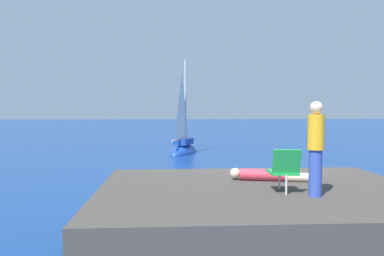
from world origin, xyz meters
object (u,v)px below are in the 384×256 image
person_sunbather (268,175)px  beach_chair (284,168)px  person_standing (316,146)px  sailboat_near (183,148)px

person_sunbather → beach_chair: (-0.03, -1.13, 0.33)m
person_standing → sailboat_near: bearing=48.9°
person_sunbather → person_standing: size_ratio=1.07×
sailboat_near → beach_chair: sailboat_near is taller
person_standing → beach_chair: size_ratio=2.03×
sailboat_near → person_sunbather: bearing=-150.9°
sailboat_near → person_sunbather: 13.23m
person_standing → beach_chair: (-0.45, 0.29, -0.42)m
person_standing → beach_chair: 0.68m
sailboat_near → person_standing: bearing=-149.7°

